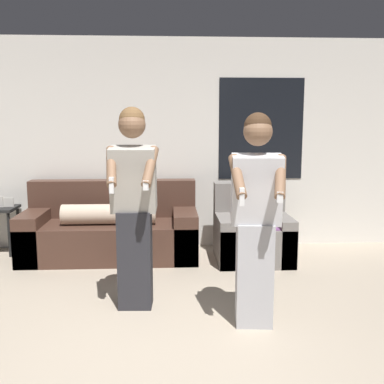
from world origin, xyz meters
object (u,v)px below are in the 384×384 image
Objects in this scene: person_right at (256,219)px; armchair at (252,234)px; person_left at (134,206)px; couch at (111,231)px.

armchair is at bearing 80.04° from person_right.
person_left is at bearing 157.80° from person_right.
couch is 1.18× the size of person_left.
couch is 1.72m from armchair.
person_left is 1.03× the size of person_right.
person_left reaches higher than armchair.
person_left is (-1.30, -1.35, 0.61)m from armchair.
couch is 2.32× the size of armchair.
person_right is (-0.31, -1.75, 0.57)m from armchair.
person_right is at bearing -54.44° from couch.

